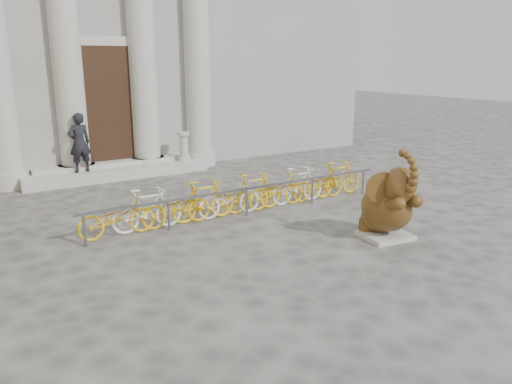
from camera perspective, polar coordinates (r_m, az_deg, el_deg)
ground at (r=8.99m, az=2.87°, el=-9.95°), size 80.00×80.00×0.00m
classical_building at (r=22.21m, az=-21.12°, el=19.69°), size 22.00×10.70×12.00m
entrance_steps at (r=17.12m, az=-15.52°, el=2.23°), size 6.00×1.20×0.36m
elephant_statue at (r=11.09m, az=14.86°, el=-1.54°), size 1.34×1.55×2.01m
bike_rack at (r=12.52m, az=-1.73°, el=-0.27°), size 8.27×0.53×1.00m
pedestrian at (r=16.42m, az=-19.53°, el=5.33°), size 0.71×0.50×1.85m
balustrade_post at (r=17.49m, az=-8.26°, el=5.03°), size 0.41×0.41×1.00m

